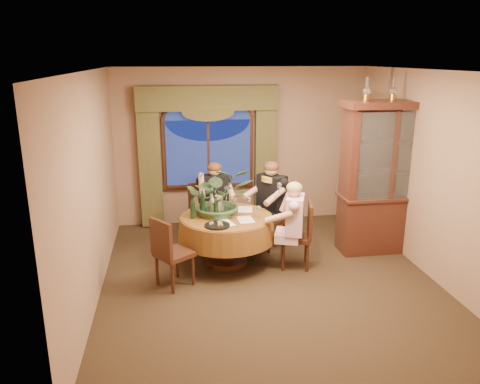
{
  "coord_description": "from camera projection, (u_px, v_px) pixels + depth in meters",
  "views": [
    {
      "loc": [
        -1.27,
        -5.75,
        2.97
      ],
      "look_at": [
        -0.31,
        0.6,
        1.1
      ],
      "focal_mm": 35.0,
      "sensor_mm": 36.0,
      "label": 1
    }
  ],
  "objects": [
    {
      "name": "ceiling",
      "position": [
        272.0,
        71.0,
        5.69
      ],
      "size": [
        5.0,
        5.0,
        0.0
      ],
      "primitive_type": "plane",
      "rotation": [
        3.14,
        0.0,
        0.0
      ],
      "color": "white",
      "rests_on": "wall_back"
    },
    {
      "name": "wine_bottle_2",
      "position": [
        202.0,
        201.0,
        6.88
      ],
      "size": [
        0.07,
        0.07,
        0.33
      ],
      "primitive_type": "cylinder",
      "color": "black",
      "rests_on": "dining_table"
    },
    {
      "name": "swag_valance",
      "position": [
        208.0,
        98.0,
        7.98
      ],
      "size": [
        2.45,
        0.16,
        0.42
      ],
      "primitive_type": null,
      "color": "#464220",
      "rests_on": "wall_back"
    },
    {
      "name": "wine_bottle_0",
      "position": [
        193.0,
        207.0,
        6.6
      ],
      "size": [
        0.07,
        0.07,
        0.33
      ],
      "primitive_type": "cylinder",
      "color": "black",
      "rests_on": "dining_table"
    },
    {
      "name": "china_cabinet",
      "position": [
        385.0,
        178.0,
        7.16
      ],
      "size": [
        1.45,
        0.57,
        2.34
      ],
      "primitive_type": "cube",
      "color": "#381812",
      "rests_on": "floor"
    },
    {
      "name": "chair_front_left",
      "position": [
        174.0,
        252.0,
        6.18
      ],
      "size": [
        0.59,
        0.59,
        0.96
      ],
      "primitive_type": "cube",
      "rotation": [
        0.0,
        0.0,
        -0.93
      ],
      "color": "black",
      "rests_on": "floor"
    },
    {
      "name": "wine_bottle_4",
      "position": [
        196.0,
        204.0,
        6.76
      ],
      "size": [
        0.07,
        0.07,
        0.33
      ],
      "primitive_type": "cylinder",
      "color": "tan",
      "rests_on": "dining_table"
    },
    {
      "name": "stoneware_vase",
      "position": [
        219.0,
        204.0,
        6.83
      ],
      "size": [
        0.15,
        0.15,
        0.27
      ],
      "primitive_type": null,
      "color": "tan",
      "rests_on": "dining_table"
    },
    {
      "name": "oil_lamp_right",
      "position": [
        420.0,
        88.0,
        6.84
      ],
      "size": [
        0.11,
        0.11,
        0.34
      ],
      "primitive_type": null,
      "color": "#A5722D",
      "rests_on": "china_cabinet"
    },
    {
      "name": "drapery_left",
      "position": [
        150.0,
        163.0,
        8.17
      ],
      "size": [
        0.38,
        0.14,
        2.32
      ],
      "primitive_type": "cube",
      "color": "#464220",
      "rests_on": "floor"
    },
    {
      "name": "wine_bottle_3",
      "position": [
        203.0,
        207.0,
        6.63
      ],
      "size": [
        0.07,
        0.07,
        0.33
      ],
      "primitive_type": "cylinder",
      "color": "black",
      "rests_on": "dining_table"
    },
    {
      "name": "wine_glass_person_back",
      "position": [
        220.0,
        200.0,
        7.17
      ],
      "size": [
        0.07,
        0.07,
        0.18
      ],
      "primitive_type": null,
      "color": "silver",
      "rests_on": "dining_table"
    },
    {
      "name": "arched_transom",
      "position": [
        208.0,
        110.0,
        8.11
      ],
      "size": [
        1.6,
        0.06,
        0.44
      ],
      "primitive_type": null,
      "color": "navy",
      "rests_on": "wall_back"
    },
    {
      "name": "floor",
      "position": [
        268.0,
        279.0,
        6.47
      ],
      "size": [
        5.0,
        5.0,
        0.0
      ],
      "primitive_type": "plane",
      "color": "black",
      "rests_on": "ground"
    },
    {
      "name": "cheese_platter",
      "position": [
        217.0,
        225.0,
        6.34
      ],
      "size": [
        0.35,
        0.35,
        0.02
      ],
      "primitive_type": "cylinder",
      "color": "black",
      "rests_on": "dining_table"
    },
    {
      "name": "wine_glass_person_pink",
      "position": [
        259.0,
        212.0,
        6.65
      ],
      "size": [
        0.07,
        0.07,
        0.18
      ],
      "primitive_type": null,
      "color": "silver",
      "rests_on": "dining_table"
    },
    {
      "name": "wall_back",
      "position": [
        241.0,
        146.0,
        8.45
      ],
      "size": [
        4.5,
        0.0,
        4.5
      ],
      "primitive_type": "plane",
      "rotation": [
        1.57,
        0.0,
        0.0
      ],
      "color": "#8F674B",
      "rests_on": "ground"
    },
    {
      "name": "chair_back_right",
      "position": [
        269.0,
        219.0,
        7.44
      ],
      "size": [
        0.58,
        0.58,
        0.96
      ],
      "primitive_type": "cube",
      "rotation": [
        0.0,
        0.0,
        -4.1
      ],
      "color": "black",
      "rests_on": "floor"
    },
    {
      "name": "wall_right",
      "position": [
        431.0,
        175.0,
        6.4
      ],
      "size": [
        0.0,
        5.0,
        5.0
      ],
      "primitive_type": "plane",
      "rotation": [
        1.57,
        0.0,
        -1.57
      ],
      "color": "#8F674B",
      "rests_on": "ground"
    },
    {
      "name": "window",
      "position": [
        208.0,
        154.0,
        8.33
      ],
      "size": [
        1.62,
        0.1,
        1.32
      ],
      "primitive_type": null,
      "color": "navy",
      "rests_on": "wall_back"
    },
    {
      "name": "wine_bottle_5",
      "position": [
        212.0,
        205.0,
        6.69
      ],
      "size": [
        0.07,
        0.07,
        0.33
      ],
      "primitive_type": "cylinder",
      "color": "tan",
      "rests_on": "dining_table"
    },
    {
      "name": "tasting_paper_1",
      "position": [
        245.0,
        209.0,
        7.03
      ],
      "size": [
        0.26,
        0.33,
        0.0
      ],
      "primitive_type": "cube",
      "rotation": [
        0.0,
        0.0,
        -0.18
      ],
      "color": "white",
      "rests_on": "dining_table"
    },
    {
      "name": "person_back",
      "position": [
        215.0,
        202.0,
        7.65
      ],
      "size": [
        0.52,
        0.48,
        1.35
      ],
      "primitive_type": null,
      "rotation": [
        0.0,
        0.0,
        -3.06
      ],
      "color": "black",
      "rests_on": "floor"
    },
    {
      "name": "drapery_right",
      "position": [
        266.0,
        159.0,
        8.46
      ],
      "size": [
        0.38,
        0.14,
        2.32
      ],
      "primitive_type": "cube",
      "color": "#464220",
      "rests_on": "floor"
    },
    {
      "name": "olive_bowl",
      "position": [
        229.0,
        216.0,
        6.68
      ],
      "size": [
        0.14,
        0.14,
        0.04
      ],
      "primitive_type": "imported",
      "color": "#405327",
      "rests_on": "dining_table"
    },
    {
      "name": "wine_glass_person_scarf",
      "position": [
        249.0,
        203.0,
        7.05
      ],
      "size": [
        0.07,
        0.07,
        0.18
      ],
      "primitive_type": null,
      "color": "silver",
      "rests_on": "dining_table"
    },
    {
      "name": "person_scarf",
      "position": [
        272.0,
        204.0,
        7.45
      ],
      "size": [
        0.67,
        0.68,
        1.41
      ],
      "primitive_type": null,
      "rotation": [
        0.0,
        0.0,
        -4.08
      ],
      "color": "black",
      "rests_on": "floor"
    },
    {
      "name": "chair_right",
      "position": [
        295.0,
        235.0,
        6.75
      ],
      "size": [
        0.51,
        0.51,
        0.96
      ],
      "primitive_type": "cube",
      "rotation": [
        0.0,
        0.0,
        1.33
      ],
      "color": "black",
      "rests_on": "floor"
    },
    {
      "name": "tasting_paper_0",
      "position": [
        246.0,
        220.0,
        6.59
      ],
      "size": [
        0.23,
        0.31,
        0.0
      ],
      "primitive_type": "cube",
      "rotation": [
        0.0,
        0.0,
        0.07
      ],
      "color": "white",
      "rests_on": "dining_table"
    },
    {
      "name": "oil_lamp_center",
      "position": [
        393.0,
        89.0,
        6.79
      ],
      "size": [
        0.11,
        0.11,
        0.34
      ],
      "primitive_type": null,
      "color": "#A5722D",
      "rests_on": "china_cabinet"
    },
    {
      "name": "wine_bottle_1",
      "position": [
        216.0,
        208.0,
        6.6
      ],
      "size": [
        0.07,
        0.07,
        0.33
      ],
      "primitive_type": "cylinder",
      "color": "black",
      "rests_on": "dining_table"
    },
    {
      "name": "oil_lamp_left",
      "position": [
        367.0,
        89.0,
        6.73
      ],
      "size": [
        0.11,
        0.11,
        0.34
      ],
      "primitive_type": null,
      "color": "#A5722D",
      "rests_on": "china_cabinet"
    },
    {
      "name": "centerpiece_plant",
      "position": [
        219.0,
        173.0,
        6.69
      ],
      "size": [
        0.96,
        1.07,
        0.83
      ],
      "primitive_type": "imported",
      "color": "#335231",
      "rests_on": "dining_table"
    },
    {
      "name": "person_pink",
      "position": [
        294.0,
        226.0,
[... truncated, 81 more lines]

